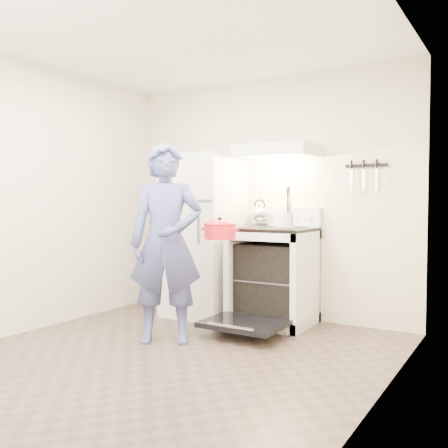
{
  "coord_description": "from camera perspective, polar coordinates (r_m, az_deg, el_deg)",
  "views": [
    {
      "loc": [
        2.34,
        -2.96,
        1.21
      ],
      "look_at": [
        -0.05,
        1.0,
        1.0
      ],
      "focal_mm": 40.0,
      "sensor_mm": 36.0,
      "label": 1
    }
  ],
  "objects": [
    {
      "name": "floor",
      "position": [
        3.97,
        -7.11,
        -15.18
      ],
      "size": [
        3.6,
        3.6,
        0.0
      ],
      "primitive_type": "plane",
      "color": "#4D3D35",
      "rests_on": "ground"
    },
    {
      "name": "back_wall",
      "position": [
        5.31,
        4.94,
        3.02
      ],
      "size": [
        3.2,
        0.02,
        2.5
      ],
      "primitive_type": "cube",
      "color": "beige",
      "rests_on": "ground"
    },
    {
      "name": "refrigerator",
      "position": [
        5.31,
        -2.39,
        -1.3
      ],
      "size": [
        0.7,
        0.7,
        1.7
      ],
      "primitive_type": "cube",
      "color": "white",
      "rests_on": "floor"
    },
    {
      "name": "stove_body",
      "position": [
        4.97,
        5.63,
        -6.09
      ],
      "size": [
        0.76,
        0.65,
        0.92
      ],
      "primitive_type": "cube",
      "color": "white",
      "rests_on": "floor"
    },
    {
      "name": "cooktop",
      "position": [
        4.92,
        5.66,
        -0.62
      ],
      "size": [
        0.76,
        0.65,
        0.03
      ],
      "primitive_type": "cube",
      "color": "black",
      "rests_on": "stove_body"
    },
    {
      "name": "backsplash",
      "position": [
        5.18,
        7.02,
        0.8
      ],
      "size": [
        0.76,
        0.07,
        0.2
      ],
      "primitive_type": "cube",
      "color": "white",
      "rests_on": "cooktop"
    },
    {
      "name": "oven_door",
      "position": [
        4.52,
        2.3,
        -11.3
      ],
      "size": [
        0.7,
        0.54,
        0.04
      ],
      "primitive_type": "cube",
      "color": "black",
      "rests_on": "floor"
    },
    {
      "name": "oven_rack",
      "position": [
        4.98,
        5.63,
        -6.32
      ],
      "size": [
        0.6,
        0.52,
        0.01
      ],
      "primitive_type": "cube",
      "color": "slate",
      "rests_on": "stove_body"
    },
    {
      "name": "range_hood",
      "position": [
        5.01,
        6.07,
        8.31
      ],
      "size": [
        0.76,
        0.5,
        0.12
      ],
      "primitive_type": "cube",
      "color": "white",
      "rests_on": "back_wall"
    },
    {
      "name": "knife_strip",
      "position": [
        4.93,
        15.95,
        6.45
      ],
      "size": [
        0.4,
        0.02,
        0.03
      ],
      "primitive_type": "cube",
      "color": "black",
      "rests_on": "back_wall"
    },
    {
      "name": "pizza_stone",
      "position": [
        5.07,
        5.82,
        -5.99
      ],
      "size": [
        0.32,
        0.32,
        0.02
      ],
      "primitive_type": "cylinder",
      "color": "#886650",
      "rests_on": "oven_rack"
    },
    {
      "name": "tea_kettle",
      "position": [
        5.23,
        4.1,
        1.27
      ],
      "size": [
        0.23,
        0.19,
        0.28
      ],
      "primitive_type": null,
      "color": "silver",
      "rests_on": "cooktop"
    },
    {
      "name": "utensil_jar",
      "position": [
        4.68,
        7.39,
        0.55
      ],
      "size": [
        0.1,
        0.1,
        0.13
      ],
      "primitive_type": "cylinder",
      "rotation": [
        0.0,
        0.0,
        0.06
      ],
      "color": "silver",
      "rests_on": "cooktop"
    },
    {
      "name": "person",
      "position": [
        4.3,
        -6.63,
        -2.16
      ],
      "size": [
        0.75,
        0.68,
        1.71
      ],
      "primitive_type": "imported",
      "rotation": [
        0.0,
        0.0,
        0.56
      ],
      "color": "#39447B",
      "rests_on": "floor"
    },
    {
      "name": "dutch_oven",
      "position": [
        4.45,
        -0.48,
        -0.88
      ],
      "size": [
        0.35,
        0.28,
        0.23
      ],
      "primitive_type": null,
      "color": "red",
      "rests_on": "person"
    }
  ]
}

